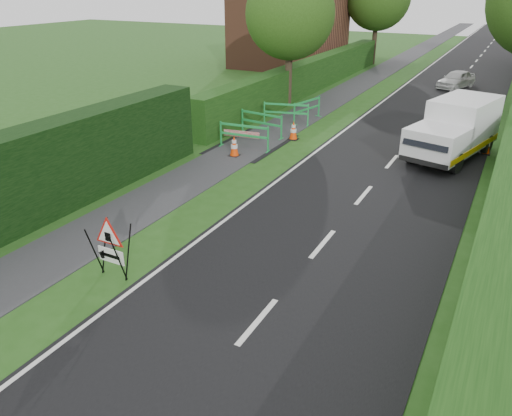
% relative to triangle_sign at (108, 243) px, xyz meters
% --- Properties ---
extents(ground, '(120.00, 120.00, 0.00)m').
position_rel_triangle_sign_xyz_m(ground, '(1.09, -0.92, -0.86)').
color(ground, '#234E16').
rests_on(ground, ground).
extents(road_surface, '(6.00, 90.00, 0.02)m').
position_rel_triangle_sign_xyz_m(road_surface, '(3.59, 34.08, -0.86)').
color(road_surface, black).
rests_on(road_surface, ground).
extents(footpath, '(2.00, 90.00, 0.02)m').
position_rel_triangle_sign_xyz_m(footpath, '(-1.91, 34.08, -0.86)').
color(footpath, '#2D2D30').
rests_on(footpath, ground).
extents(hedge_west_far, '(1.00, 24.00, 1.80)m').
position_rel_triangle_sign_xyz_m(hedge_west_far, '(-3.91, 21.08, -0.86)').
color(hedge_west_far, '#14380F').
rests_on(hedge_west_far, ground).
extents(house_west, '(7.50, 7.40, 7.88)m').
position_rel_triangle_sign_xyz_m(house_west, '(-8.91, 29.08, 2.03)').
color(house_west, brown).
rests_on(house_west, ground).
extents(tree_nw, '(4.40, 4.40, 6.70)m').
position_rel_triangle_sign_xyz_m(tree_nw, '(-3.51, 17.08, 3.62)').
color(tree_nw, '#2D2116').
rests_on(tree_nw, ground).
extents(triangle_sign, '(0.85, 0.85, 1.24)m').
position_rel_triangle_sign_xyz_m(triangle_sign, '(0.00, 0.00, 0.00)').
color(triangle_sign, black).
rests_on(triangle_sign, ground).
extents(works_van, '(2.86, 4.89, 2.10)m').
position_rel_triangle_sign_xyz_m(works_van, '(5.39, 12.17, 0.25)').
color(works_van, silver).
rests_on(works_van, ground).
extents(traffic_cone_0, '(0.38, 0.38, 0.79)m').
position_rel_triangle_sign_xyz_m(traffic_cone_0, '(5.69, 11.13, -0.47)').
color(traffic_cone_0, black).
rests_on(traffic_cone_0, ground).
extents(traffic_cone_1, '(0.38, 0.38, 0.79)m').
position_rel_triangle_sign_xyz_m(traffic_cone_1, '(6.48, 13.18, -0.47)').
color(traffic_cone_1, black).
rests_on(traffic_cone_1, ground).
extents(traffic_cone_2, '(0.38, 0.38, 0.79)m').
position_rel_triangle_sign_xyz_m(traffic_cone_2, '(5.93, 14.91, -0.47)').
color(traffic_cone_2, black).
rests_on(traffic_cone_2, ground).
extents(traffic_cone_3, '(0.38, 0.38, 0.79)m').
position_rel_triangle_sign_xyz_m(traffic_cone_3, '(-1.80, 8.51, -0.47)').
color(traffic_cone_3, black).
rests_on(traffic_cone_3, ground).
extents(traffic_cone_4, '(0.38, 0.38, 0.79)m').
position_rel_triangle_sign_xyz_m(traffic_cone_4, '(-0.72, 11.49, -0.47)').
color(traffic_cone_4, black).
rests_on(traffic_cone_4, ground).
extents(ped_barrier_0, '(2.08, 0.51, 1.00)m').
position_rel_triangle_sign_xyz_m(ped_barrier_0, '(-1.89, 9.43, -0.23)').
color(ped_barrier_0, green).
rests_on(ped_barrier_0, ground).
extents(ped_barrier_1, '(2.09, 0.63, 1.00)m').
position_rel_triangle_sign_xyz_m(ped_barrier_1, '(-2.14, 11.39, -0.23)').
color(ped_barrier_1, green).
rests_on(ped_barrier_1, ground).
extents(ped_barrier_2, '(2.08, 0.86, 1.00)m').
position_rel_triangle_sign_xyz_m(ped_barrier_2, '(-1.96, 13.46, -0.23)').
color(ped_barrier_2, green).
rests_on(ped_barrier_2, ground).
extents(ped_barrier_3, '(0.78, 2.09, 1.00)m').
position_rel_triangle_sign_xyz_m(ped_barrier_3, '(-1.39, 14.55, -0.23)').
color(ped_barrier_3, green).
rests_on(ped_barrier_3, ground).
extents(redwhite_plank, '(1.49, 0.24, 0.25)m').
position_rel_triangle_sign_xyz_m(redwhite_plank, '(-2.24, 9.83, -0.86)').
color(redwhite_plank, red).
rests_on(redwhite_plank, ground).
extents(hatchback_car, '(2.17, 3.34, 1.06)m').
position_rel_triangle_sign_xyz_m(hatchback_car, '(3.65, 25.95, -0.34)').
color(hatchback_car, silver).
rests_on(hatchback_car, ground).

